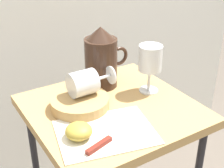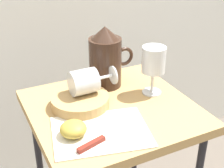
{
  "view_description": "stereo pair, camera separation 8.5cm",
  "coord_description": "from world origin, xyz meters",
  "px_view_note": "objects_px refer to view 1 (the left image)",
  "views": [
    {
      "loc": [
        -0.46,
        -0.74,
        1.25
      ],
      "look_at": [
        0.0,
        0.0,
        0.8
      ],
      "focal_mm": 52.14,
      "sensor_mm": 36.0,
      "label": 1
    },
    {
      "loc": [
        -0.38,
        -0.78,
        1.25
      ],
      "look_at": [
        0.0,
        0.0,
        0.8
      ],
      "focal_mm": 52.14,
      "sensor_mm": 36.0,
      "label": 2
    }
  ],
  "objects_px": {
    "wine_glass_tipped_near": "(84,83)",
    "apple_half_left": "(79,131)",
    "table": "(112,128)",
    "wine_glass_upright": "(150,61)",
    "pitcher": "(101,62)",
    "basket_tray": "(80,103)",
    "knife": "(109,139)"
  },
  "relations": [
    {
      "from": "wine_glass_tipped_near",
      "to": "apple_half_left",
      "type": "xyz_separation_m",
      "value": [
        -0.1,
        -0.15,
        -0.05
      ]
    },
    {
      "from": "table",
      "to": "wine_glass_upright",
      "type": "relative_size",
      "value": 4.37
    },
    {
      "from": "pitcher",
      "to": "table",
      "type": "bearing_deg",
      "value": -107.84
    },
    {
      "from": "wine_glass_upright",
      "to": "apple_half_left",
      "type": "bearing_deg",
      "value": -160.57
    },
    {
      "from": "basket_tray",
      "to": "wine_glass_tipped_near",
      "type": "relative_size",
      "value": 1.23
    },
    {
      "from": "table",
      "to": "apple_half_left",
      "type": "relative_size",
      "value": 9.77
    },
    {
      "from": "pitcher",
      "to": "knife",
      "type": "height_order",
      "value": "pitcher"
    },
    {
      "from": "wine_glass_tipped_near",
      "to": "table",
      "type": "bearing_deg",
      "value": -43.92
    },
    {
      "from": "wine_glass_upright",
      "to": "wine_glass_tipped_near",
      "type": "bearing_deg",
      "value": 169.86
    },
    {
      "from": "pitcher",
      "to": "wine_glass_tipped_near",
      "type": "bearing_deg",
      "value": -143.16
    },
    {
      "from": "apple_half_left",
      "to": "basket_tray",
      "type": "bearing_deg",
      "value": 62.24
    },
    {
      "from": "wine_glass_upright",
      "to": "wine_glass_tipped_near",
      "type": "relative_size",
      "value": 1.11
    },
    {
      "from": "table",
      "to": "wine_glass_tipped_near",
      "type": "xyz_separation_m",
      "value": [
        -0.06,
        0.06,
        0.15
      ]
    },
    {
      "from": "table",
      "to": "wine_glass_tipped_near",
      "type": "height_order",
      "value": "wine_glass_tipped_near"
    },
    {
      "from": "apple_half_left",
      "to": "knife",
      "type": "distance_m",
      "value": 0.08
    },
    {
      "from": "wine_glass_tipped_near",
      "to": "knife",
      "type": "distance_m",
      "value": 0.22
    },
    {
      "from": "table",
      "to": "knife",
      "type": "distance_m",
      "value": 0.2
    },
    {
      "from": "basket_tray",
      "to": "knife",
      "type": "xyz_separation_m",
      "value": [
        -0.01,
        -0.19,
        -0.01
      ]
    },
    {
      "from": "wine_glass_upright",
      "to": "knife",
      "type": "distance_m",
      "value": 0.33
    },
    {
      "from": "apple_half_left",
      "to": "table",
      "type": "bearing_deg",
      "value": 29.66
    },
    {
      "from": "pitcher",
      "to": "wine_glass_upright",
      "type": "distance_m",
      "value": 0.17
    },
    {
      "from": "pitcher",
      "to": "apple_half_left",
      "type": "distance_m",
      "value": 0.32
    },
    {
      "from": "pitcher",
      "to": "wine_glass_upright",
      "type": "bearing_deg",
      "value": -47.23
    },
    {
      "from": "wine_glass_tipped_near",
      "to": "pitcher",
      "type": "bearing_deg",
      "value": 36.84
    },
    {
      "from": "apple_half_left",
      "to": "wine_glass_tipped_near",
      "type": "bearing_deg",
      "value": 57.63
    },
    {
      "from": "basket_tray",
      "to": "wine_glass_tipped_near",
      "type": "height_order",
      "value": "wine_glass_tipped_near"
    },
    {
      "from": "wine_glass_upright",
      "to": "knife",
      "type": "bearing_deg",
      "value": -147.19
    },
    {
      "from": "table",
      "to": "pitcher",
      "type": "bearing_deg",
      "value": 72.16
    },
    {
      "from": "table",
      "to": "wine_glass_tipped_near",
      "type": "distance_m",
      "value": 0.18
    },
    {
      "from": "pitcher",
      "to": "wine_glass_tipped_near",
      "type": "height_order",
      "value": "pitcher"
    },
    {
      "from": "basket_tray",
      "to": "wine_glass_upright",
      "type": "bearing_deg",
      "value": -6.04
    },
    {
      "from": "apple_half_left",
      "to": "pitcher",
      "type": "bearing_deg",
      "value": 48.67
    }
  ]
}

